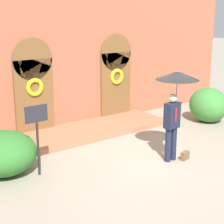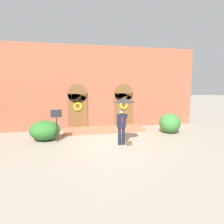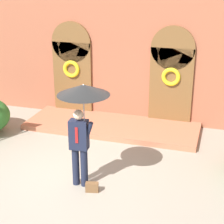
{
  "view_description": "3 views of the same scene",
  "coord_description": "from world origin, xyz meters",
  "views": [
    {
      "loc": [
        -6.54,
        -6.57,
        3.81
      ],
      "look_at": [
        -0.19,
        1.77,
        0.98
      ],
      "focal_mm": 60.0,
      "sensor_mm": 36.0,
      "label": 1
    },
    {
      "loc": [
        -2.5,
        -9.54,
        3.02
      ],
      "look_at": [
        0.13,
        1.32,
        1.47
      ],
      "focal_mm": 32.0,
      "sensor_mm": 36.0,
      "label": 2
    },
    {
      "loc": [
        3.07,
        -6.95,
        4.53
      ],
      "look_at": [
        0.43,
        1.67,
        1.09
      ],
      "focal_mm": 60.0,
      "sensor_mm": 36.0,
      "label": 3
    }
  ],
  "objects": [
    {
      "name": "building_facade",
      "position": [
        -0.0,
        4.15,
        2.68
      ],
      "size": [
        14.0,
        2.3,
        5.6
      ],
      "color": "#9E563D",
      "rests_on": "ground"
    },
    {
      "name": "ground_plane",
      "position": [
        0.0,
        0.0,
        0.0
      ],
      "size": [
        80.0,
        80.0,
        0.0
      ],
      "primitive_type": "plane",
      "color": "gray"
    },
    {
      "name": "handbag",
      "position": [
        0.6,
        -0.38,
        0.11
      ],
      "size": [
        0.3,
        0.18,
        0.22
      ],
      "primitive_type": "cube",
      "rotation": [
        0.0,
        0.0,
        0.23
      ],
      "color": "brown",
      "rests_on": "ground"
    },
    {
      "name": "person_with_umbrella",
      "position": [
        0.35,
        -0.18,
        1.91
      ],
      "size": [
        1.1,
        1.1,
        2.36
      ],
      "color": "#191E33",
      "rests_on": "ground"
    }
  ]
}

